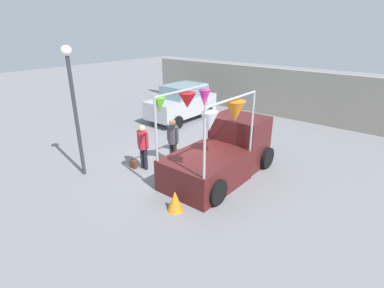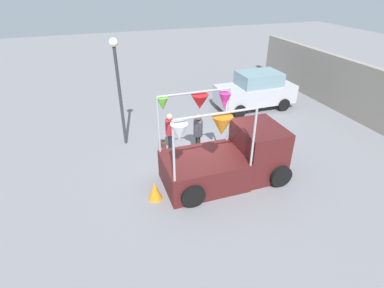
{
  "view_description": "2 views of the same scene",
  "coord_description": "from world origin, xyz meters",
  "px_view_note": "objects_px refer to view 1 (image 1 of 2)",
  "views": [
    {
      "loc": [
        6.48,
        -7.24,
        4.75
      ],
      "look_at": [
        0.66,
        -0.18,
        1.11
      ],
      "focal_mm": 28.0,
      "sensor_mm": 36.0,
      "label": 1
    },
    {
      "loc": [
        8.98,
        -3.45,
        6.15
      ],
      "look_at": [
        0.85,
        -0.64,
        1.25
      ],
      "focal_mm": 28.0,
      "sensor_mm": 36.0,
      "label": 2
    }
  ],
  "objects_px": {
    "handbag": "(134,164)",
    "folded_kite_bundle_tangerine": "(175,201)",
    "parked_car": "(182,102)",
    "person_vendor": "(173,137)",
    "vendor_truck": "(224,150)",
    "street_lamp": "(73,95)",
    "person_customer": "(143,143)"
  },
  "relations": [
    {
      "from": "handbag",
      "to": "folded_kite_bundle_tangerine",
      "type": "relative_size",
      "value": 0.47
    },
    {
      "from": "parked_car",
      "to": "person_vendor",
      "type": "bearing_deg",
      "value": -52.05
    },
    {
      "from": "vendor_truck",
      "to": "person_vendor",
      "type": "relative_size",
      "value": 2.41
    },
    {
      "from": "street_lamp",
      "to": "folded_kite_bundle_tangerine",
      "type": "distance_m",
      "value": 4.6
    },
    {
      "from": "handbag",
      "to": "folded_kite_bundle_tangerine",
      "type": "bearing_deg",
      "value": -19.09
    },
    {
      "from": "vendor_truck",
      "to": "parked_car",
      "type": "xyz_separation_m",
      "value": [
        -5.25,
        3.86,
        0.09
      ]
    },
    {
      "from": "person_customer",
      "to": "street_lamp",
      "type": "bearing_deg",
      "value": -129.33
    },
    {
      "from": "parked_car",
      "to": "person_customer",
      "type": "xyz_separation_m",
      "value": [
        2.92,
        -5.36,
        0.03
      ]
    },
    {
      "from": "parked_car",
      "to": "street_lamp",
      "type": "height_order",
      "value": "street_lamp"
    },
    {
      "from": "handbag",
      "to": "person_vendor",
      "type": "bearing_deg",
      "value": 52.84
    },
    {
      "from": "street_lamp",
      "to": "vendor_truck",
      "type": "bearing_deg",
      "value": 40.32
    },
    {
      "from": "person_customer",
      "to": "person_vendor",
      "type": "height_order",
      "value": "person_vendor"
    },
    {
      "from": "parked_car",
      "to": "street_lamp",
      "type": "bearing_deg",
      "value": -76.89
    },
    {
      "from": "street_lamp",
      "to": "parked_car",
      "type": "bearing_deg",
      "value": 103.11
    },
    {
      "from": "handbag",
      "to": "folded_kite_bundle_tangerine",
      "type": "distance_m",
      "value": 3.12
    },
    {
      "from": "person_vendor",
      "to": "handbag",
      "type": "height_order",
      "value": "person_vendor"
    },
    {
      "from": "vendor_truck",
      "to": "person_customer",
      "type": "height_order",
      "value": "vendor_truck"
    },
    {
      "from": "vendor_truck",
      "to": "person_customer",
      "type": "xyz_separation_m",
      "value": [
        -2.34,
        -1.5,
        0.12
      ]
    },
    {
      "from": "person_customer",
      "to": "handbag",
      "type": "distance_m",
      "value": 0.93
    },
    {
      "from": "parked_car",
      "to": "person_vendor",
      "type": "distance_m",
      "value": 5.59
    },
    {
      "from": "vendor_truck",
      "to": "folded_kite_bundle_tangerine",
      "type": "bearing_deg",
      "value": -84.53
    },
    {
      "from": "person_vendor",
      "to": "handbag",
      "type": "xyz_separation_m",
      "value": [
        -0.87,
        -1.15,
        -0.89
      ]
    },
    {
      "from": "person_vendor",
      "to": "folded_kite_bundle_tangerine",
      "type": "height_order",
      "value": "person_vendor"
    },
    {
      "from": "person_customer",
      "to": "street_lamp",
      "type": "xyz_separation_m",
      "value": [
        -1.3,
        -1.58,
        1.75
      ]
    },
    {
      "from": "person_customer",
      "to": "folded_kite_bundle_tangerine",
      "type": "xyz_separation_m",
      "value": [
        2.6,
        -1.22,
        -0.68
      ]
    },
    {
      "from": "vendor_truck",
      "to": "folded_kite_bundle_tangerine",
      "type": "relative_size",
      "value": 6.85
    },
    {
      "from": "handbag",
      "to": "folded_kite_bundle_tangerine",
      "type": "xyz_separation_m",
      "value": [
        2.95,
        -1.02,
        0.16
      ]
    },
    {
      "from": "vendor_truck",
      "to": "parked_car",
      "type": "distance_m",
      "value": 6.52
    },
    {
      "from": "person_customer",
      "to": "folded_kite_bundle_tangerine",
      "type": "distance_m",
      "value": 2.95
    },
    {
      "from": "person_vendor",
      "to": "street_lamp",
      "type": "relative_size",
      "value": 0.4
    },
    {
      "from": "vendor_truck",
      "to": "street_lamp",
      "type": "bearing_deg",
      "value": -139.68
    },
    {
      "from": "vendor_truck",
      "to": "handbag",
      "type": "distance_m",
      "value": 3.26
    }
  ]
}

